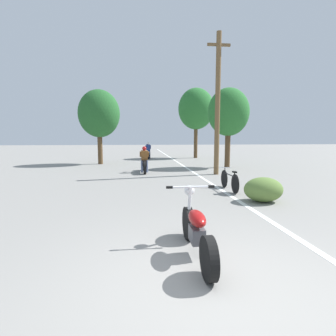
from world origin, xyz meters
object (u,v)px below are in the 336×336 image
at_px(roadside_tree_right_far, 196,109).
at_px(motorcycle_foreground, 196,230).
at_px(utility_pole, 218,103).
at_px(roadside_tree_left, 99,114).
at_px(motorcycle_rider_far, 148,152).
at_px(roadside_tree_right_near, 228,113).
at_px(motorcycle_rider_lead, 144,162).
at_px(bicycle_parked, 229,180).

relative_size(roadside_tree_right_far, motorcycle_foreground, 3.05).
xyz_separation_m(utility_pole, roadside_tree_left, (-6.39, 5.77, -0.08)).
bearing_deg(motorcycle_rider_far, roadside_tree_right_near, -57.46).
distance_m(motorcycle_foreground, motorcycle_rider_lead, 9.81).
height_order(roadside_tree_right_far, roadside_tree_left, roadside_tree_right_far).
xyz_separation_m(motorcycle_foreground, motorcycle_rider_far, (-0.05, 18.61, 0.13)).
bearing_deg(utility_pole, roadside_tree_left, 137.92).
distance_m(motorcycle_rider_far, bicycle_parked, 14.03).
xyz_separation_m(roadside_tree_right_near, roadside_tree_right_far, (-0.34, 7.37, 0.96)).
height_order(utility_pole, motorcycle_foreground, utility_pole).
bearing_deg(motorcycle_foreground, utility_pole, 71.25).
bearing_deg(roadside_tree_right_far, bicycle_parked, -97.74).
height_order(utility_pole, motorcycle_rider_far, utility_pole).
relative_size(roadside_tree_right_near, roadside_tree_right_far, 0.78).
relative_size(roadside_tree_right_near, motorcycle_rider_lead, 2.26).
bearing_deg(motorcycle_foreground, motorcycle_rider_far, 90.14).
bearing_deg(roadside_tree_left, bicycle_parked, -59.43).
xyz_separation_m(roadside_tree_left, motorcycle_rider_far, (3.42, 4.20, -2.84)).
bearing_deg(roadside_tree_left, roadside_tree_right_near, -20.03).
height_order(utility_pole, roadside_tree_left, utility_pole).
relative_size(utility_pole, motorcycle_rider_far, 3.19).
distance_m(utility_pole, bicycle_parked, 5.01).
bearing_deg(roadside_tree_right_near, motorcycle_rider_far, 122.54).
bearing_deg(utility_pole, motorcycle_rider_far, 106.61).
height_order(roadside_tree_right_near, bicycle_parked, roadside_tree_right_near).
relative_size(roadside_tree_right_near, roadside_tree_left, 0.95).
distance_m(roadside_tree_left, motorcycle_rider_lead, 6.14).
distance_m(utility_pole, motorcycle_rider_lead, 4.71).
height_order(roadside_tree_right_near, motorcycle_rider_far, roadside_tree_right_near).
bearing_deg(utility_pole, roadside_tree_right_near, 61.58).
xyz_separation_m(motorcycle_rider_far, bicycle_parked, (2.28, -13.84, -0.18)).
relative_size(roadside_tree_right_far, bicycle_parked, 3.50).
xyz_separation_m(roadside_tree_left, motorcycle_foreground, (3.46, -14.40, -2.97)).
xyz_separation_m(roadside_tree_left, bicycle_parked, (5.69, -9.64, -3.02)).
distance_m(roadside_tree_right_far, roadside_tree_left, 8.87).
bearing_deg(roadside_tree_right_near, roadside_tree_right_far, 92.61).
relative_size(roadside_tree_right_near, bicycle_parked, 2.74).
relative_size(motorcycle_foreground, motorcycle_rider_far, 0.94).
distance_m(utility_pole, roadside_tree_right_far, 10.35).
bearing_deg(utility_pole, roadside_tree_right_far, 83.22).
bearing_deg(bicycle_parked, roadside_tree_right_far, 82.26).
relative_size(utility_pole, bicycle_parked, 3.89).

